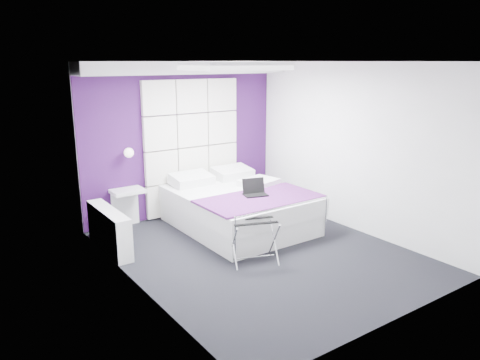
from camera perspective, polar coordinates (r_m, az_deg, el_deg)
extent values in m
plane|color=black|center=(6.64, 2.50, -8.80)|extent=(4.40, 4.40, 0.00)
plane|color=white|center=(6.11, 2.77, 14.24)|extent=(4.40, 4.40, 0.00)
plane|color=white|center=(8.07, -6.98, 4.90)|extent=(3.60, 0.00, 3.60)
plane|color=white|center=(5.37, -12.78, -0.14)|extent=(0.00, 4.40, 4.40)
plane|color=white|center=(7.46, 13.67, 3.84)|extent=(0.00, 4.40, 4.40)
cube|color=#351046|center=(8.06, -6.94, 4.89)|extent=(3.58, 0.02, 2.58)
cube|color=white|center=(7.74, -6.35, 13.45)|extent=(3.58, 0.50, 0.20)
sphere|color=white|center=(7.53, -13.52, 3.31)|extent=(0.15, 0.15, 0.15)
cube|color=white|center=(6.86, -15.67, -5.87)|extent=(0.22, 1.20, 0.60)
cube|color=white|center=(7.54, -0.11, -4.59)|extent=(1.73, 2.16, 0.32)
cube|color=silver|center=(7.45, -0.11, -2.42)|extent=(1.77, 2.20, 0.27)
cube|color=#4C1651|center=(6.99, 2.45, -2.30)|extent=(1.83, 0.97, 0.03)
cube|color=white|center=(7.60, -13.58, -1.30)|extent=(0.50, 0.39, 0.06)
cube|color=black|center=(6.15, 1.73, -5.02)|extent=(0.59, 0.43, 0.01)
cube|color=black|center=(7.10, 1.89, -1.80)|extent=(0.35, 0.24, 0.02)
cube|color=black|center=(7.16, 1.32, -0.62)|extent=(0.35, 0.01, 0.23)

